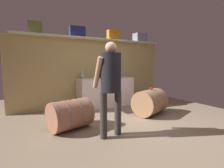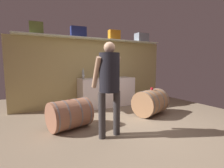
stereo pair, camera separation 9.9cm
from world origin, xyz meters
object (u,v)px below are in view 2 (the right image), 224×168
wine_barrel_far (70,114)px  winemaker_pouring (109,80)px  wine_bottle_dark (101,74)px  wine_glass (83,76)px  toolcase_navy (78,32)px  toolcase_grey (142,38)px  toolcase_olive (36,28)px  work_cabinet (107,92)px  toolcase_orange (114,35)px  wine_barrel_near (151,102)px  wine_bottle_clear (83,74)px  tasting_cup (152,89)px  wine_bottle_green (107,73)px

wine_barrel_far → winemaker_pouring: winemaker_pouring is taller
wine_bottle_dark → wine_glass: wine_bottle_dark is taller
toolcase_navy → toolcase_grey: bearing=3.2°
toolcase_olive → work_cabinet: 2.62m
toolcase_orange → wine_barrel_near: (0.22, -1.57, -1.90)m
wine_bottle_clear → tasting_cup: bearing=-48.7°
toolcase_grey → toolcase_olive: bearing=179.7°
wine_bottle_dark → wine_barrel_near: 1.76m
work_cabinet → wine_barrel_near: bearing=-66.1°
tasting_cup → wine_glass: bearing=135.0°
work_cabinet → winemaker_pouring: size_ratio=1.02×
toolcase_navy → tasting_cup: (1.43, -1.57, -1.55)m
wine_glass → winemaker_pouring: bearing=-95.1°
work_cabinet → wine_bottle_clear: (-0.70, 0.16, 0.58)m
winemaker_pouring → tasting_cup: bearing=20.0°
wine_bottle_dark → wine_barrel_far: 2.05m
wine_barrel_far → tasting_cup: tasting_cup is taller
toolcase_olive → toolcase_navy: bearing=3.0°
wine_bottle_clear → wine_barrel_near: (1.30, -1.51, -0.69)m
toolcase_navy → toolcase_grey: size_ratio=1.00×
toolcase_orange → wine_bottle_green: (-0.26, 0.00, -1.22)m
toolcase_olive → toolcase_navy: 1.11m
wine_barrel_near → toolcase_grey: bearing=41.7°
wine_barrel_near → wine_barrel_far: bearing=160.2°
toolcase_grey → wine_bottle_green: bearing=179.6°
toolcase_navy → work_cabinet: (0.79, -0.21, -1.78)m
toolcase_olive → wine_barrel_near: bearing=-29.1°
toolcase_grey → tasting_cup: 2.36m
toolcase_grey → wine_barrel_far: toolcase_grey is taller
toolcase_olive → wine_bottle_dark: toolcase_olive is taller
wine_bottle_clear → wine_glass: bearing=-104.7°
toolcase_olive → wine_bottle_clear: 1.71m
toolcase_grey → wine_barrel_far: size_ratio=0.48×
wine_barrel_near → wine_barrel_far: wine_barrel_near is taller
toolcase_olive → tasting_cup: (2.54, -1.57, -1.55)m
wine_bottle_dark → tasting_cup: bearing=-60.8°
wine_barrel_near → tasting_cup: bearing=-19.5°
toolcase_navy → wine_bottle_green: bearing=3.5°
toolcase_olive → winemaker_pouring: 2.73m
wine_bottle_clear → wine_bottle_green: (0.81, 0.06, -0.01)m
toolcase_grey → wine_glass: size_ratio=3.40×
toolcase_orange → wine_bottle_green: size_ratio=1.22×
toolcase_orange → work_cabinet: size_ratio=0.21×
work_cabinet → wine_bottle_dark: size_ratio=5.91×
toolcase_navy → wine_bottle_green: toolcase_navy is taller
wine_bottle_dark → winemaker_pouring: (-0.75, -2.11, 0.03)m
wine_bottle_green → tasting_cup: (0.52, -1.58, -0.33)m
toolcase_navy → wine_glass: size_ratio=3.42×
wine_bottle_dark → wine_barrel_near: bearing=-61.7°
wine_bottle_clear → wine_barrel_far: 1.84m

